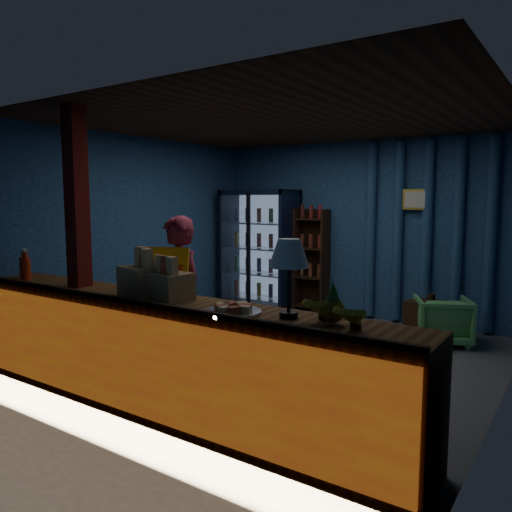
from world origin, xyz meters
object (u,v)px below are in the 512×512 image
at_px(pastry_tray, 233,310).
at_px(table_lamp, 289,256).
at_px(green_chair, 442,320).
at_px(shopkeeper, 178,299).

height_order(pastry_tray, table_lamp, table_lamp).
height_order(green_chair, table_lamp, table_lamp).
bearing_deg(table_lamp, shopkeeper, 159.59).
bearing_deg(table_lamp, pastry_tray, -164.19).
relative_size(shopkeeper, green_chair, 2.52).
height_order(shopkeeper, table_lamp, shopkeeper).
relative_size(pastry_tray, table_lamp, 0.76).
height_order(shopkeeper, green_chair, shopkeeper).
relative_size(green_chair, table_lamp, 1.17).
bearing_deg(shopkeeper, green_chair, 68.32).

